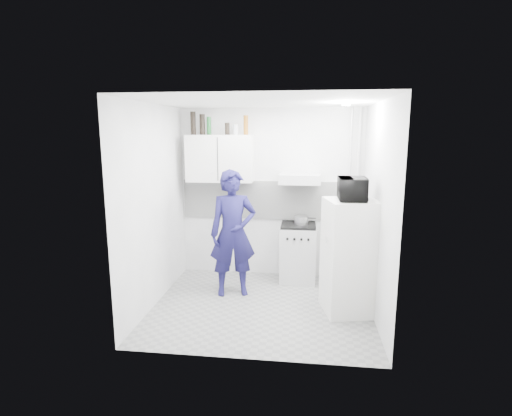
# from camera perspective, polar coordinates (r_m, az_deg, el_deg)

# --- Properties ---
(floor) EXTENTS (2.80, 2.80, 0.00)m
(floor) POSITION_cam_1_polar(r_m,az_deg,el_deg) (5.38, 0.78, -13.83)
(floor) COLOR gray
(floor) RESTS_ON ground
(ceiling) EXTENTS (2.80, 2.80, 0.00)m
(ceiling) POSITION_cam_1_polar(r_m,az_deg,el_deg) (4.90, 0.87, 14.98)
(ceiling) COLOR white
(ceiling) RESTS_ON wall_back
(wall_back) EXTENTS (2.80, 0.00, 2.80)m
(wall_back) POSITION_cam_1_polar(r_m,az_deg,el_deg) (6.21, 2.08, 2.07)
(wall_back) COLOR white
(wall_back) RESTS_ON floor
(wall_left) EXTENTS (0.00, 2.60, 2.60)m
(wall_left) POSITION_cam_1_polar(r_m,az_deg,el_deg) (5.32, -14.36, 0.25)
(wall_left) COLOR white
(wall_left) RESTS_ON floor
(wall_right) EXTENTS (0.00, 2.60, 2.60)m
(wall_right) POSITION_cam_1_polar(r_m,az_deg,el_deg) (5.03, 16.89, -0.48)
(wall_right) COLOR white
(wall_right) RESTS_ON floor
(person) EXTENTS (0.72, 0.57, 1.75)m
(person) POSITION_cam_1_polar(r_m,az_deg,el_deg) (5.50, -3.30, -3.62)
(person) COLOR #161342
(person) RESTS_ON floor
(stove) EXTENTS (0.53, 0.53, 0.85)m
(stove) POSITION_cam_1_polar(r_m,az_deg,el_deg) (6.14, 5.99, -6.47)
(stove) COLOR #B8B7B7
(stove) RESTS_ON floor
(fridge) EXTENTS (0.71, 0.71, 1.44)m
(fridge) POSITION_cam_1_polar(r_m,az_deg,el_deg) (5.13, 13.20, -6.79)
(fridge) COLOR white
(fridge) RESTS_ON floor
(stove_top) EXTENTS (0.51, 0.51, 0.03)m
(stove_top) POSITION_cam_1_polar(r_m,az_deg,el_deg) (6.02, 6.08, -2.46)
(stove_top) COLOR black
(stove_top) RESTS_ON stove
(saucepan) EXTENTS (0.20, 0.20, 0.11)m
(saucepan) POSITION_cam_1_polar(r_m,az_deg,el_deg) (6.04, 6.47, -1.72)
(saucepan) COLOR silver
(saucepan) RESTS_ON stove_top
(microwave) EXTENTS (0.49, 0.33, 0.27)m
(microwave) POSITION_cam_1_polar(r_m,az_deg,el_deg) (4.94, 13.63, 2.67)
(microwave) COLOR black
(microwave) RESTS_ON fridge
(bottle_a) EXTENTS (0.08, 0.08, 0.34)m
(bottle_a) POSITION_cam_1_polar(r_m,az_deg,el_deg) (6.17, -8.97, 11.87)
(bottle_a) COLOR black
(bottle_a) RESTS_ON upper_cabinet
(bottle_b) EXTENTS (0.08, 0.08, 0.30)m
(bottle_b) POSITION_cam_1_polar(r_m,az_deg,el_deg) (6.13, -7.68, 11.73)
(bottle_b) COLOR black
(bottle_b) RESTS_ON upper_cabinet
(bottle_c) EXTENTS (0.06, 0.06, 0.26)m
(bottle_c) POSITION_cam_1_polar(r_m,az_deg,el_deg) (6.11, -6.73, 11.58)
(bottle_c) COLOR #144C1E
(bottle_c) RESTS_ON upper_cabinet
(canister_a) EXTENTS (0.07, 0.07, 0.18)m
(canister_a) POSITION_cam_1_polar(r_m,az_deg,el_deg) (6.05, -4.13, 11.22)
(canister_a) COLOR black
(canister_a) RESTS_ON upper_cabinet
(canister_b) EXTENTS (0.08, 0.08, 0.15)m
(canister_b) POSITION_cam_1_polar(r_m,az_deg,el_deg) (6.03, -2.91, 11.10)
(canister_b) COLOR #B2B7BC
(canister_b) RESTS_ON upper_cabinet
(bottle_e) EXTENTS (0.07, 0.07, 0.28)m
(bottle_e) POSITION_cam_1_polar(r_m,az_deg,el_deg) (6.00, -1.46, 11.75)
(bottle_e) COLOR brown
(bottle_e) RESTS_ON upper_cabinet
(upper_cabinet) EXTENTS (1.00, 0.35, 0.70)m
(upper_cabinet) POSITION_cam_1_polar(r_m,az_deg,el_deg) (6.09, -5.14, 7.07)
(upper_cabinet) COLOR white
(upper_cabinet) RESTS_ON wall_back
(range_hood) EXTENTS (0.60, 0.50, 0.14)m
(range_hood) POSITION_cam_1_polar(r_m,az_deg,el_deg) (5.90, 6.25, 4.20)
(range_hood) COLOR #B8B7B7
(range_hood) RESTS_ON wall_back
(backsplash) EXTENTS (2.74, 0.03, 0.60)m
(backsplash) POSITION_cam_1_polar(r_m,az_deg,el_deg) (6.21, 2.06, 1.14)
(backsplash) COLOR white
(backsplash) RESTS_ON wall_back
(pipe_a) EXTENTS (0.05, 0.05, 2.60)m
(pipe_a) POSITION_cam_1_polar(r_m,az_deg,el_deg) (6.15, 14.16, 1.67)
(pipe_a) COLOR #B8B7B7
(pipe_a) RESTS_ON floor
(pipe_b) EXTENTS (0.04, 0.04, 2.60)m
(pipe_b) POSITION_cam_1_polar(r_m,az_deg,el_deg) (6.14, 13.05, 1.70)
(pipe_b) COLOR #B8B7B7
(pipe_b) RESTS_ON floor
(ceiling_spot_fixture) EXTENTS (0.10, 0.10, 0.02)m
(ceiling_spot_fixture) POSITION_cam_1_polar(r_m,az_deg,el_deg) (5.09, 12.74, 14.23)
(ceiling_spot_fixture) COLOR white
(ceiling_spot_fixture) RESTS_ON ceiling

